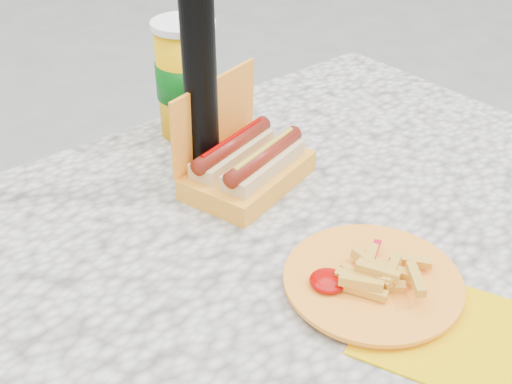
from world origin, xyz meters
TOP-DOWN VIEW (x-y plane):
  - picnic_table at (0.00, 0.00)m, footprint 1.20×0.80m
  - hotdog_box at (0.05, 0.12)m, footprint 0.23×0.18m
  - fries_plate at (0.02, -0.19)m, footprint 0.24×0.34m
  - soda_cup at (0.08, 0.32)m, footprint 0.11×0.11m

SIDE VIEW (x-z plane):
  - picnic_table at x=0.00m, z-range 0.27..1.02m
  - fries_plate at x=0.02m, z-range 0.74..0.79m
  - hotdog_box at x=0.05m, z-range 0.70..0.87m
  - soda_cup at x=0.08m, z-range 0.75..0.96m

